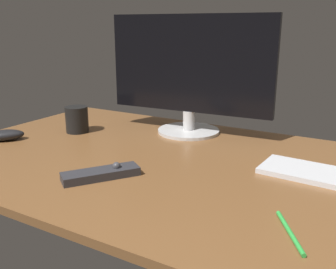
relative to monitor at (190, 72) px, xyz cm
name	(u,v)px	position (x,y,z in cm)	size (l,w,h in cm)	color
desk	(174,164)	(9.60, -27.82, -22.05)	(140.00, 84.00, 2.00)	brown
monitor	(190,72)	(0.00, 0.00, 0.00)	(57.55, 21.50, 39.75)	silver
keyboard	(334,177)	(49.73, -20.04, -20.40)	(34.81, 13.10, 1.29)	silver
computer_mouse	(5,135)	(-47.41, -38.61, -19.28)	(11.96, 5.83, 3.54)	black
media_remote	(102,174)	(0.09, -47.35, -19.96)	(15.38, 18.59, 3.47)	#2D2D33
coffee_mug	(77,119)	(-34.14, -19.08, -16.53)	(7.84, 7.84, 9.04)	black
pen	(290,232)	(46.29, -50.86, -20.62)	(0.87, 0.87, 14.53)	green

